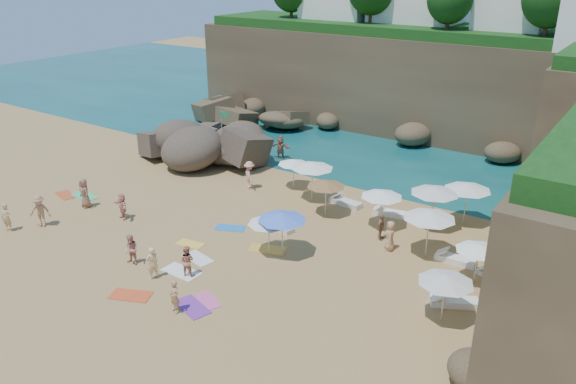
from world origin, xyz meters
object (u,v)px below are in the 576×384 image
Objects in this scene: flag_pole at (223,126)px; person_stand_4 at (390,236)px; parasol_0 at (294,162)px; person_stand_0 at (6,218)px; rock_outcrop at (209,159)px; parasol_1 at (382,194)px; parasol_2 at (468,187)px; lounger_0 at (346,203)px; person_stand_6 at (152,263)px; person_stand_2 at (249,175)px; person_stand_3 at (381,227)px; person_stand_1 at (187,261)px; person_stand_5 at (280,147)px.

person_stand_4 is at bearing -21.93° from flag_pole.
parasol_0 reaches higher than person_stand_0.
rock_outcrop is 2.16× the size of flag_pole.
person_stand_0 is 1.02× the size of person_stand_4.
person_stand_0 is at bearing -144.18° from parasol_1.
rock_outcrop is 19.36m from parasol_2.
lounger_0 is 12.88m from person_stand_6.
person_stand_2 is at bearing 177.86° from parasol_1.
person_stand_3 is at bearing -158.61° from person_stand_4.
parasol_2 is at bearing -143.23° from person_stand_1.
lounger_0 is (4.18, -0.55, -1.61)m from parasol_0.
parasol_0 is at bearing -142.55° from person_stand_4.
parasol_0 is 1.40× the size of person_stand_3.
parasol_2 is at bearing -4.67° from flag_pole.
person_stand_5 is at bearing 167.77° from parasol_2.
person_stand_2 reaches higher than person_stand_1.
person_stand_6 is at bearing -8.87° from person_stand_0.
parasol_0 is 10.93m from parasol_2.
parasol_1 is at bearing -42.33° from person_stand_5.
rock_outcrop is 17.96m from person_stand_4.
person_stand_6 is (4.83, -17.19, -0.09)m from person_stand_5.
person_stand_3 is at bearing -15.86° from rock_outcrop.
parasol_2 reaches higher than person_stand_2.
person_stand_5 is at bearing 58.83° from person_stand_0.
rock_outcrop is 8.62m from parasol_0.
flag_pole is 19.00m from parasol_2.
person_stand_6 reaches higher than person_stand_1.
rock_outcrop is at bearing 168.11° from parasol_1.
flag_pole is 1.35× the size of parasol_2.
person_stand_4 is (1.56, -2.13, -1.20)m from parasol_1.
parasol_1 is (7.19, -2.11, 0.23)m from parasol_0.
person_stand_4 is at bearing -25.85° from parasol_0.
rock_outcrop is 4.70× the size of person_stand_6.
flag_pole reaches higher than rock_outcrop.
person_stand_0 is (-20.23, -15.03, -1.42)m from parasol_2.
person_stand_4 reaches higher than lounger_0.
flag_pole is at bearing 77.82° from rock_outcrop.
parasol_2 is 1.58× the size of person_stand_0.
flag_pole is 1.95× the size of person_stand_5.
person_stand_4 is at bearing -17.53° from rock_outcrop.
parasol_2 reaches higher than person_stand_3.
person_stand_6 is at bearing -120.27° from parasol_1.
person_stand_3 is at bearing 158.99° from person_stand_6.
parasol_0 is 12.12m from person_stand_1.
lounger_0 is at bearing 46.98° from person_stand_3.
person_stand_5 is at bearing 133.52° from parasol_0.
flag_pole is at bearing -73.82° from person_stand_1.
person_stand_3 is (15.93, -5.97, -1.49)m from flag_pole.
person_stand_4 reaches higher than person_stand_3.
rock_outcrop is at bearing -134.23° from person_stand_4.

